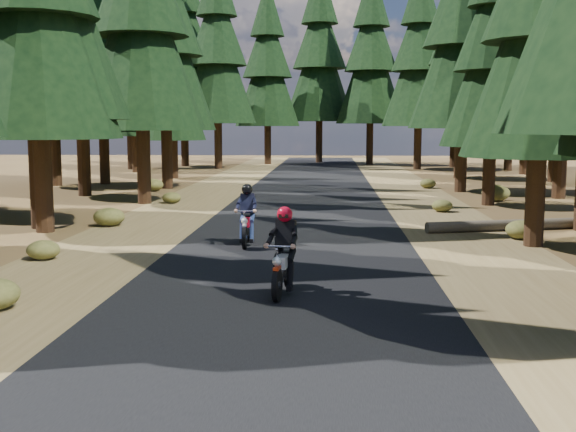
# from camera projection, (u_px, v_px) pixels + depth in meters

# --- Properties ---
(ground) EXTENTS (120.00, 120.00, 0.00)m
(ground) POSITION_uv_depth(u_px,v_px,m) (284.00, 281.00, 14.18)
(ground) COLOR #473319
(ground) RESTS_ON ground
(road) EXTENTS (6.00, 100.00, 0.01)m
(road) POSITION_uv_depth(u_px,v_px,m) (296.00, 240.00, 19.13)
(road) COLOR black
(road) RESTS_ON ground
(shoulder_l) EXTENTS (3.20, 100.00, 0.01)m
(shoulder_l) POSITION_uv_depth(u_px,v_px,m) (125.00, 239.00, 19.39)
(shoulder_l) COLOR brown
(shoulder_l) RESTS_ON ground
(shoulder_r) EXTENTS (3.20, 100.00, 0.01)m
(shoulder_r) POSITION_uv_depth(u_px,v_px,m) (471.00, 242.00, 18.87)
(shoulder_r) COLOR brown
(shoulder_r) RESTS_ON ground
(pine_forest) EXTENTS (34.59, 55.08, 16.32)m
(pine_forest) POSITION_uv_depth(u_px,v_px,m) (311.00, 22.00, 34.04)
(pine_forest) COLOR black
(pine_forest) RESTS_ON ground
(log_near) EXTENTS (6.12, 2.03, 0.32)m
(log_near) POSITION_uv_depth(u_px,v_px,m) (527.00, 224.00, 21.09)
(log_near) COLOR #4C4233
(log_near) RESTS_ON ground
(understory_shrubs) EXTENTS (15.96, 31.78, 0.67)m
(understory_shrubs) POSITION_uv_depth(u_px,v_px,m) (342.00, 218.00, 21.60)
(understory_shrubs) COLOR #474C1E
(understory_shrubs) RESTS_ON ground
(rider_lead) EXTENTS (0.74, 1.82, 1.58)m
(rider_lead) POSITION_uv_depth(u_px,v_px,m) (283.00, 266.00, 12.96)
(rider_lead) COLOR silver
(rider_lead) RESTS_ON road
(rider_follow) EXTENTS (0.55, 1.75, 1.55)m
(rider_follow) POSITION_uv_depth(u_px,v_px,m) (247.00, 225.00, 18.26)
(rider_follow) COLOR maroon
(rider_follow) RESTS_ON road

